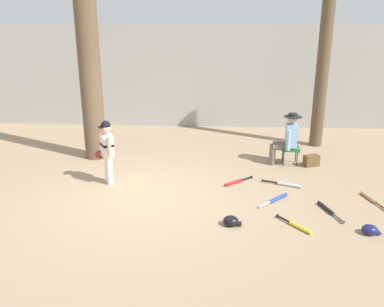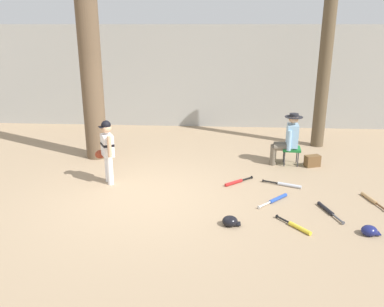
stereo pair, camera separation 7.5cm
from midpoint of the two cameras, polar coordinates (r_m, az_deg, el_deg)
name	(u,v)px [view 1 (the left image)]	position (r m, az deg, el deg)	size (l,w,h in m)	color
ground_plane	(146,198)	(7.56, -6.93, -6.28)	(60.00, 60.00, 0.00)	#9E8466
concrete_back_wall	(175,76)	(12.66, -2.67, 10.97)	(18.00, 0.36, 3.09)	#9E9E99
tree_near_player	(88,47)	(9.55, -14.87, 14.45)	(0.67, 0.67, 5.84)	brown
tree_behind_spectator	(323,70)	(10.81, 17.97, 11.34)	(0.50, 0.50, 4.50)	brown
young_ballplayer	(107,148)	(8.11, -12.39, 0.76)	(0.49, 0.53, 1.31)	white
folding_stool	(290,149)	(9.40, 13.67, 0.62)	(0.43, 0.43, 0.41)	#196B2D
seated_spectator	(287,137)	(9.31, 13.19, 2.27)	(0.67, 0.54, 1.20)	#6B6051
handbag_beside_stool	(311,161)	(9.47, 16.49, -0.97)	(0.34, 0.18, 0.26)	brown
bat_wood_tan	(370,199)	(8.06, 23.91, -5.93)	(0.23, 0.76, 0.07)	tan
bat_black_composite	(328,209)	(7.35, 18.54, -7.59)	(0.28, 0.77, 0.07)	black
bat_blue_youth	(276,199)	(7.52, 11.66, -6.38)	(0.61, 0.63, 0.07)	#2347AD
bat_aluminum_silver	(286,184)	(8.22, 13.05, -4.32)	(0.75, 0.37, 0.07)	#B7BCC6
bat_yellow_trainer	(298,226)	(6.64, 14.58, -10.03)	(0.49, 0.60, 0.07)	yellow
bat_red_barrel	(236,182)	(8.18, 5.99, -4.06)	(0.60, 0.53, 0.07)	red
batting_helmet_black	(231,221)	(6.53, 5.27, -9.59)	(0.30, 0.23, 0.17)	black
batting_helmet_navy	(370,230)	(6.81, 23.79, -9.96)	(0.29, 0.22, 0.17)	navy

